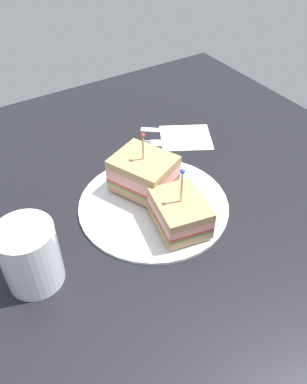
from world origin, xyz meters
TOP-DOWN VIEW (x-y plane):
  - ground_plane at (0.00, 0.00)cm, footprint 90.22×90.22cm
  - plate at (0.00, 0.00)cm, footprint 24.25×24.25cm
  - sandwich_half_front at (3.90, -0.55)cm, footprint 11.80×11.01cm
  - sandwich_half_back at (-6.36, -0.62)cm, footprint 9.93×8.51cm
  - drink_glass at (-3.56, 20.89)cm, footprint 7.59×7.59cm
  - napkin at (13.25, -15.95)cm, footprint 12.63×13.02cm
  - fork at (13.57, -11.52)cm, footprint 7.30×10.82cm
  - knife at (17.11, -14.33)cm, footprint 8.73×10.87cm

SIDE VIEW (x-z plane):
  - ground_plane at x=0.00cm, z-range -2.00..0.00cm
  - napkin at x=13.25cm, z-range 0.00..0.15cm
  - fork at x=13.57cm, z-range 0.00..0.35cm
  - knife at x=17.11cm, z-range 0.00..0.35cm
  - plate at x=0.00cm, z-range 0.00..0.99cm
  - sandwich_half_back at x=-6.36cm, z-range -1.91..8.68cm
  - sandwich_half_front at x=3.90cm, z-range -1.39..9.21cm
  - drink_glass at x=-3.56cm, z-range -0.55..8.86cm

